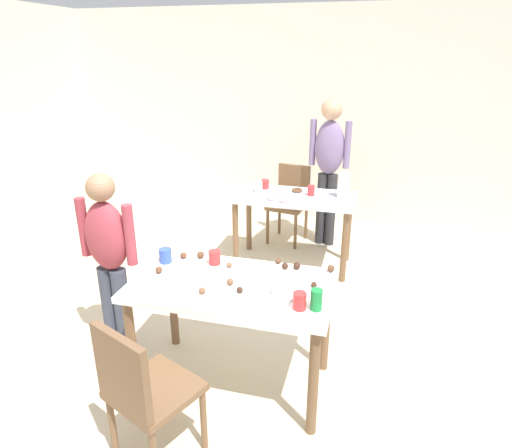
# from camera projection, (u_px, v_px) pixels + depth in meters

# --- Properties ---
(ground_plane) EXTENTS (6.40, 6.40, 0.00)m
(ground_plane) POSITION_uv_depth(u_px,v_px,m) (235.00, 362.00, 3.19)
(ground_plane) COLOR beige
(wall_back) EXTENTS (6.40, 0.10, 2.60)m
(wall_back) POSITION_uv_depth(u_px,v_px,m) (310.00, 118.00, 5.60)
(wall_back) COLOR beige
(wall_back) RESTS_ON ground_plane
(dining_table_near) EXTENTS (1.24, 0.70, 0.75)m
(dining_table_near) POSITION_uv_depth(u_px,v_px,m) (232.00, 298.00, 2.77)
(dining_table_near) COLOR white
(dining_table_near) RESTS_ON ground_plane
(dining_table_far) EXTENTS (1.19, 0.61, 0.75)m
(dining_table_far) POSITION_uv_depth(u_px,v_px,m) (294.00, 207.00, 4.44)
(dining_table_far) COLOR silver
(dining_table_far) RESTS_ON ground_plane
(chair_near_table) EXTENTS (0.53, 0.53, 0.87)m
(chair_near_table) POSITION_uv_depth(u_px,v_px,m) (142.00, 388.00, 2.24)
(chair_near_table) COLOR brown
(chair_near_table) RESTS_ON ground_plane
(chair_far_table) EXTENTS (0.47, 0.47, 0.87)m
(chair_far_table) POSITION_uv_depth(u_px,v_px,m) (290.00, 199.00, 5.12)
(chair_far_table) COLOR brown
(chair_far_table) RESTS_ON ground_plane
(person_girl_near) EXTENTS (0.46, 0.24, 1.36)m
(person_girl_near) POSITION_uv_depth(u_px,v_px,m) (109.00, 253.00, 3.01)
(person_girl_near) COLOR #383D4C
(person_girl_near) RESTS_ON ground_plane
(person_adult_far) EXTENTS (0.46, 0.25, 1.63)m
(person_adult_far) POSITION_uv_depth(u_px,v_px,m) (329.00, 159.00, 4.82)
(person_adult_far) COLOR #28282D
(person_adult_far) RESTS_ON ground_plane
(mixing_bowl) EXTENTS (0.20, 0.20, 0.08)m
(mixing_bowl) POSITION_uv_depth(u_px,v_px,m) (289.00, 287.00, 2.60)
(mixing_bowl) COLOR white
(mixing_bowl) RESTS_ON dining_table_near
(soda_can) EXTENTS (0.07, 0.07, 0.12)m
(soda_can) POSITION_uv_depth(u_px,v_px,m) (316.00, 300.00, 2.43)
(soda_can) COLOR #198438
(soda_can) RESTS_ON dining_table_near
(fork_near) EXTENTS (0.17, 0.02, 0.01)m
(fork_near) POSITION_uv_depth(u_px,v_px,m) (205.00, 280.00, 2.76)
(fork_near) COLOR silver
(fork_near) RESTS_ON dining_table_near
(cup_near_0) EXTENTS (0.08, 0.08, 0.09)m
(cup_near_0) POSITION_uv_depth(u_px,v_px,m) (215.00, 258.00, 2.96)
(cup_near_0) COLOR red
(cup_near_0) RESTS_ON dining_table_near
(cup_near_1) EXTENTS (0.07, 0.07, 0.10)m
(cup_near_1) POSITION_uv_depth(u_px,v_px,m) (300.00, 301.00, 2.44)
(cup_near_1) COLOR red
(cup_near_1) RESTS_ON dining_table_near
(cup_near_2) EXTENTS (0.08, 0.08, 0.10)m
(cup_near_2) POSITION_uv_depth(u_px,v_px,m) (165.00, 256.00, 2.99)
(cup_near_2) COLOR #3351B2
(cup_near_2) RESTS_ON dining_table_near
(cake_ball_0) EXTENTS (0.05, 0.05, 0.05)m
(cake_ball_0) POSITION_uv_depth(u_px,v_px,m) (201.00, 255.00, 3.05)
(cake_ball_0) COLOR brown
(cake_ball_0) RESTS_ON dining_table_near
(cake_ball_1) EXTENTS (0.05, 0.05, 0.05)m
(cake_ball_1) POSITION_uv_depth(u_px,v_px,m) (183.00, 255.00, 3.05)
(cake_ball_1) COLOR brown
(cake_ball_1) RESTS_ON dining_table_near
(cake_ball_2) EXTENTS (0.04, 0.04, 0.04)m
(cake_ball_2) POSITION_uv_depth(u_px,v_px,m) (278.00, 261.00, 2.98)
(cake_ball_2) COLOR brown
(cake_ball_2) RESTS_ON dining_table_near
(cake_ball_3) EXTENTS (0.04, 0.04, 0.04)m
(cake_ball_3) POSITION_uv_depth(u_px,v_px,m) (202.00, 291.00, 2.61)
(cake_ball_3) COLOR brown
(cake_ball_3) RESTS_ON dining_table_near
(cake_ball_4) EXTENTS (0.04, 0.04, 0.04)m
(cake_ball_4) POSITION_uv_depth(u_px,v_px,m) (314.00, 285.00, 2.68)
(cake_ball_4) COLOR #3D2319
(cake_ball_4) RESTS_ON dining_table_near
(cake_ball_5) EXTENTS (0.04, 0.04, 0.04)m
(cake_ball_5) POSITION_uv_depth(u_px,v_px,m) (285.00, 266.00, 2.90)
(cake_ball_5) COLOR #3D2319
(cake_ball_5) RESTS_ON dining_table_near
(cake_ball_6) EXTENTS (0.04, 0.04, 0.04)m
(cake_ball_6) POSITION_uv_depth(u_px,v_px,m) (294.00, 280.00, 2.73)
(cake_ball_6) COLOR brown
(cake_ball_6) RESTS_ON dining_table_near
(cake_ball_7) EXTENTS (0.05, 0.05, 0.05)m
(cake_ball_7) POSITION_uv_depth(u_px,v_px,m) (297.00, 266.00, 2.90)
(cake_ball_7) COLOR #3D2319
(cake_ball_7) RESTS_ON dining_table_near
(cake_ball_8) EXTENTS (0.05, 0.05, 0.05)m
(cake_ball_8) POSITION_uv_depth(u_px,v_px,m) (331.00, 268.00, 2.86)
(cake_ball_8) COLOR brown
(cake_ball_8) RESTS_ON dining_table_near
(cake_ball_9) EXTENTS (0.04, 0.04, 0.04)m
(cake_ball_9) POSITION_uv_depth(u_px,v_px,m) (230.00, 282.00, 2.70)
(cake_ball_9) COLOR brown
(cake_ball_9) RESTS_ON dining_table_near
(cake_ball_10) EXTENTS (0.04, 0.04, 0.04)m
(cake_ball_10) POSITION_uv_depth(u_px,v_px,m) (240.00, 290.00, 2.62)
(cake_ball_10) COLOR #3D2319
(cake_ball_10) RESTS_ON dining_table_near
(cake_ball_11) EXTENTS (0.04, 0.04, 0.04)m
(cake_ball_11) POSITION_uv_depth(u_px,v_px,m) (229.00, 265.00, 2.92)
(cake_ball_11) COLOR brown
(cake_ball_11) RESTS_ON dining_table_near
(cake_ball_12) EXTENTS (0.05, 0.05, 0.05)m
(cake_ball_12) POSITION_uv_depth(u_px,v_px,m) (159.00, 270.00, 2.85)
(cake_ball_12) COLOR brown
(cake_ball_12) RESTS_ON dining_table_near
(pitcher_far) EXTENTS (0.11, 0.11, 0.24)m
(pitcher_far) POSITION_uv_depth(u_px,v_px,m) (344.00, 186.00, 4.28)
(pitcher_far) COLOR white
(pitcher_far) RESTS_ON dining_table_far
(cup_far_0) EXTENTS (0.09, 0.09, 0.09)m
(cup_far_0) POSITION_uv_depth(u_px,v_px,m) (265.00, 184.00, 4.60)
(cup_far_0) COLOR red
(cup_far_0) RESTS_ON dining_table_far
(cup_far_1) EXTENTS (0.08, 0.08, 0.12)m
(cup_far_1) POSITION_uv_depth(u_px,v_px,m) (259.00, 187.00, 4.47)
(cup_far_1) COLOR white
(cup_far_1) RESTS_ON dining_table_far
(cup_far_2) EXTENTS (0.07, 0.07, 0.10)m
(cup_far_2) POSITION_uv_depth(u_px,v_px,m) (311.00, 191.00, 4.37)
(cup_far_2) COLOR red
(cup_far_2) RESTS_ON dining_table_far
(donut_far_0) EXTENTS (0.10, 0.10, 0.03)m
(donut_far_0) POSITION_uv_depth(u_px,v_px,m) (271.00, 198.00, 4.26)
(donut_far_0) COLOR pink
(donut_far_0) RESTS_ON dining_table_far
(donut_far_1) EXTENTS (0.10, 0.10, 0.03)m
(donut_far_1) POSITION_uv_depth(u_px,v_px,m) (284.00, 200.00, 4.20)
(donut_far_1) COLOR pink
(donut_far_1) RESTS_ON dining_table_far
(donut_far_2) EXTENTS (0.11, 0.11, 0.03)m
(donut_far_2) POSITION_uv_depth(u_px,v_px,m) (297.00, 190.00, 4.50)
(donut_far_2) COLOR brown
(donut_far_2) RESTS_ON dining_table_far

